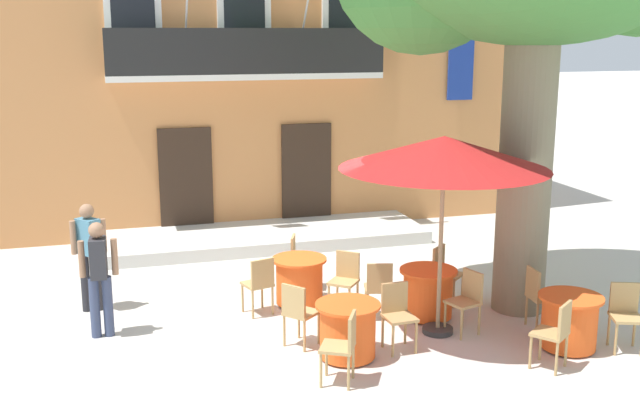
{
  "coord_description": "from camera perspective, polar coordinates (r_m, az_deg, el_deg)",
  "views": [
    {
      "loc": [
        -2.63,
        -10.64,
        4.24
      ],
      "look_at": [
        1.03,
        1.98,
        1.3
      ],
      "focal_mm": 42.46,
      "sensor_mm": 36.0,
      "label": 1
    }
  ],
  "objects": [
    {
      "name": "ground_plane",
      "position": [
        11.75,
        -2.14,
        -8.55
      ],
      "size": [
        120.0,
        120.0,
        0.0
      ],
      "primitive_type": "plane",
      "color": "beige"
    },
    {
      "name": "building_facade",
      "position": [
        17.87,
        -6.88,
        10.95
      ],
      "size": [
        13.0,
        5.09,
        7.5
      ],
      "color": "#CC844C",
      "rests_on": "ground"
    },
    {
      "name": "entrance_step_platform",
      "position": [
        15.49,
        -4.73,
        -2.84
      ],
      "size": [
        6.85,
        1.99,
        0.25
      ],
      "primitive_type": "cube",
      "color": "silver",
      "rests_on": "ground"
    },
    {
      "name": "cafe_table_near_tree",
      "position": [
        10.92,
        18.28,
        -8.69
      ],
      "size": [
        0.86,
        0.86,
        0.76
      ],
      "color": "#EA561E",
      "rests_on": "ground"
    },
    {
      "name": "cafe_chair_near_tree_0",
      "position": [
        10.18,
        17.34,
        -9.37
      ],
      "size": [
        0.56,
        0.56,
        0.91
      ],
      "color": "tan",
      "rests_on": "ground"
    },
    {
      "name": "cafe_chair_near_tree_1",
      "position": [
        11.14,
        22.03,
        -7.81
      ],
      "size": [
        0.52,
        0.52,
        0.91
      ],
      "color": "tan",
      "rests_on": "ground"
    },
    {
      "name": "cafe_chair_near_tree_2",
      "position": [
        11.45,
        16.18,
        -6.81
      ],
      "size": [
        0.43,
        0.43,
        0.91
      ],
      "color": "tan",
      "rests_on": "ground"
    },
    {
      "name": "cafe_table_middle",
      "position": [
        12.01,
        -1.56,
        -6.08
      ],
      "size": [
        0.86,
        0.86,
        0.76
      ],
      "color": "#EA561E",
      "rests_on": "ground"
    },
    {
      "name": "cafe_chair_middle_0",
      "position": [
        12.68,
        -1.57,
        -4.4
      ],
      "size": [
        0.51,
        0.51,
        0.91
      ],
      "color": "tan",
      "rests_on": "ground"
    },
    {
      "name": "cafe_chair_middle_1",
      "position": [
        11.55,
        -4.58,
        -6.16
      ],
      "size": [
        0.5,
        0.5,
        0.91
      ],
      "color": "tan",
      "rests_on": "ground"
    },
    {
      "name": "cafe_chair_middle_2",
      "position": [
        11.74,
        1.91,
        -5.81
      ],
      "size": [
        0.56,
        0.56,
        0.91
      ],
      "color": "tan",
      "rests_on": "ground"
    },
    {
      "name": "cafe_table_front",
      "position": [
        10.11,
        2.1,
        -9.77
      ],
      "size": [
        0.86,
        0.86,
        0.76
      ],
      "color": "#EA561E",
      "rests_on": "ground"
    },
    {
      "name": "cafe_chair_front_0",
      "position": [
        9.36,
        1.79,
        -10.74
      ],
      "size": [
        0.54,
        0.54,
        0.91
      ],
      "color": "tan",
      "rests_on": "ground"
    },
    {
      "name": "cafe_chair_front_1",
      "position": [
        10.4,
        5.86,
        -8.36
      ],
      "size": [
        0.42,
        0.42,
        0.91
      ],
      "color": "tan",
      "rests_on": "ground"
    },
    {
      "name": "cafe_chair_front_2",
      "position": [
        10.39,
        -1.65,
        -8.31
      ],
      "size": [
        0.56,
        0.56,
        0.91
      ],
      "color": "tan",
      "rests_on": "ground"
    },
    {
      "name": "cafe_table_far_side",
      "position": [
        11.58,
        8.13,
        -6.93
      ],
      "size": [
        0.86,
        0.86,
        0.76
      ],
      "color": "#EA561E",
      "rests_on": "ground"
    },
    {
      "name": "cafe_chair_far_side_0",
      "position": [
        12.21,
        9.35,
        -5.25
      ],
      "size": [
        0.56,
        0.56,
        0.91
      ],
      "color": "tan",
      "rests_on": "ground"
    },
    {
      "name": "cafe_chair_far_side_1",
      "position": [
        11.36,
        4.45,
        -6.49
      ],
      "size": [
        0.49,
        0.49,
        0.91
      ],
      "color": "tan",
      "rests_on": "ground"
    },
    {
      "name": "cafe_chair_far_side_2",
      "position": [
        11.06,
        11.01,
        -7.23
      ],
      "size": [
        0.5,
        0.5,
        0.91
      ],
      "color": "tan",
      "rests_on": "ground"
    },
    {
      "name": "cafe_umbrella",
      "position": [
        10.47,
        9.33,
        3.49
      ],
      "size": [
        2.9,
        2.9,
        2.85
      ],
      "color": "#997A56",
      "rests_on": "ground"
    },
    {
      "name": "pedestrian_near_entrance",
      "position": [
        11.04,
        -16.31,
        -5.28
      ],
      "size": [
        0.53,
        0.35,
        1.67
      ],
      "color": "#384260",
      "rests_on": "ground"
    },
    {
      "name": "pedestrian_mid_plaza",
      "position": [
        12.1,
        -16.99,
        -3.68
      ],
      "size": [
        0.53,
        0.4,
        1.7
      ],
      "color": "#232328",
      "rests_on": "ground"
    }
  ]
}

